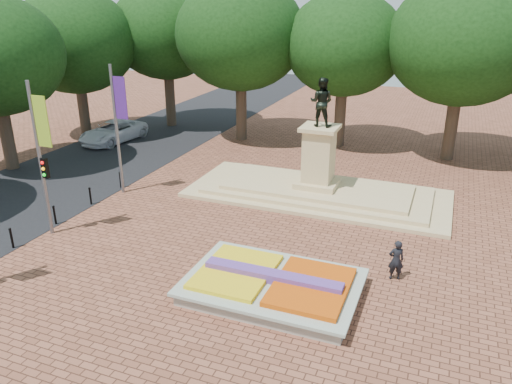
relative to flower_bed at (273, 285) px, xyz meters
The scene contains 9 objects.
ground 2.28m from the flower_bed, 117.19° to the left, with size 90.00×90.00×0.00m, color brown.
asphalt_street 17.49m from the flower_bed, 156.41° to the left, with size 9.00×90.00×0.02m, color black.
flower_bed is the anchor object (origin of this frame).
monument 10.07m from the flower_bed, 95.87° to the left, with size 14.00×6.00×6.40m.
tree_row_back 21.01m from the flower_bed, 86.26° to the left, with size 44.80×8.80×10.43m.
banner_poles 11.66m from the flower_bed, behind, with size 0.88×11.17×7.00m.
bollard_row 11.74m from the flower_bed, behind, with size 0.12×13.12×0.98m.
van 23.33m from the flower_bed, 140.45° to the left, with size 2.54×5.50×1.53m, color silver.
pedestrian 4.88m from the flower_bed, 34.16° to the left, with size 0.60×0.39×1.65m, color black.
Camera 1 is at (6.22, -16.84, 10.30)m, focal length 35.00 mm.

